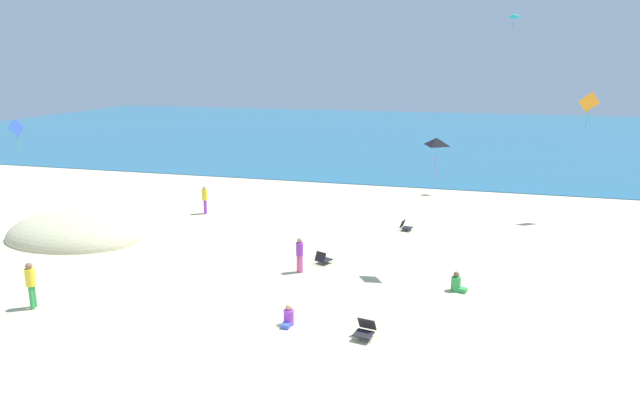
% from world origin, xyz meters
% --- Properties ---
extents(ground_plane, '(120.00, 120.00, 0.00)m').
position_xyz_m(ground_plane, '(0.00, 10.00, 0.00)').
color(ground_plane, beige).
extents(ocean_water, '(120.00, 60.00, 0.05)m').
position_xyz_m(ocean_water, '(0.00, 52.89, 0.03)').
color(ocean_water, '#236084').
rests_on(ocean_water, ground_plane).
extents(dune_mound, '(6.88, 4.81, 2.53)m').
position_xyz_m(dune_mound, '(-12.92, 7.27, 0.00)').
color(dune_mound, beige).
rests_on(dune_mound, ground_plane).
extents(beach_chair_far_right, '(0.66, 0.62, 0.53)m').
position_xyz_m(beach_chair_far_right, '(2.38, 12.76, 0.23)').
color(beach_chair_far_right, black).
rests_on(beach_chair_far_right, ground_plane).
extents(beach_chair_mid_beach, '(0.73, 0.80, 0.56)m').
position_xyz_m(beach_chair_mid_beach, '(-0.37, 6.90, 0.25)').
color(beach_chair_mid_beach, black).
rests_on(beach_chair_mid_beach, ground_plane).
extents(beach_chair_far_left, '(0.67, 0.77, 0.61)m').
position_xyz_m(beach_chair_far_left, '(2.57, 0.87, 0.29)').
color(beach_chair_far_left, black).
rests_on(beach_chair_far_left, ground_plane).
extents(person_0, '(0.41, 0.41, 1.65)m').
position_xyz_m(person_0, '(-8.93, 0.04, 0.96)').
color(person_0, green).
rests_on(person_0, ground_plane).
extents(person_1, '(0.39, 0.39, 1.59)m').
position_xyz_m(person_1, '(-8.84, 13.09, 0.92)').
color(person_1, purple).
rests_on(person_1, ground_plane).
extents(person_2, '(0.36, 0.58, 0.70)m').
position_xyz_m(person_2, '(0.01, 1.09, 0.26)').
color(person_2, purple).
rests_on(person_2, ground_plane).
extents(person_3, '(0.37, 0.37, 1.45)m').
position_xyz_m(person_3, '(-1.03, 5.75, 0.84)').
color(person_3, '#D8599E').
rests_on(person_3, ground_plane).
extents(person_4, '(0.66, 0.48, 0.75)m').
position_xyz_m(person_4, '(5.18, 5.41, 0.28)').
color(person_4, green).
rests_on(person_4, ground_plane).
extents(kite_teal, '(0.57, 0.45, 1.03)m').
position_xyz_m(kite_teal, '(7.45, 23.94, 11.10)').
color(kite_teal, '#1EADAD').
extents(kite_black, '(1.04, 0.95, 1.62)m').
position_xyz_m(kite_black, '(4.08, 7.05, 5.33)').
color(kite_black, black).
extents(kite_blue, '(0.24, 0.68, 1.45)m').
position_xyz_m(kite_blue, '(-13.33, 4.96, 5.53)').
color(kite_blue, blue).
extents(kite_orange, '(1.09, 0.36, 1.88)m').
position_xyz_m(kite_orange, '(11.10, 17.18, 6.26)').
color(kite_orange, orange).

